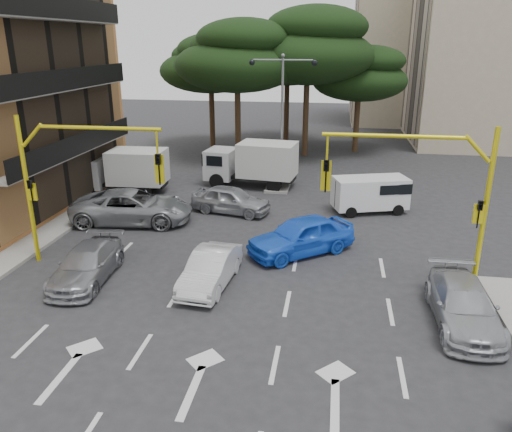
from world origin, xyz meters
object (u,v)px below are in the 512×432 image
(street_lamp_center, at_px, (282,96))
(car_silver_cross_b, at_px, (231,200))
(car_blue_compact, at_px, (301,236))
(signal_mast_left, at_px, (67,171))
(van_white, at_px, (370,194))
(box_truck_a, at_px, (122,172))
(signal_mast_right, at_px, (434,187))
(car_silver_parked, at_px, (463,305))
(car_silver_wagon, at_px, (87,264))
(car_silver_cross_a, at_px, (133,207))
(car_white_hatch, at_px, (210,269))
(box_truck_b, at_px, (251,164))

(street_lamp_center, relative_size, car_silver_cross_b, 1.84)
(car_silver_cross_b, bearing_deg, car_blue_compact, -127.25)
(signal_mast_left, distance_m, van_white, 15.15)
(box_truck_a, bearing_deg, van_white, -97.30)
(signal_mast_right, distance_m, street_lamp_center, 15.65)
(signal_mast_right, relative_size, car_silver_parked, 1.30)
(car_silver_wagon, height_order, car_silver_cross_a, car_silver_cross_a)
(car_white_hatch, relative_size, box_truck_b, 0.70)
(street_lamp_center, distance_m, car_silver_cross_a, 12.00)
(car_white_hatch, distance_m, box_truck_a, 13.52)
(street_lamp_center, bearing_deg, car_silver_cross_a, -125.66)
(signal_mast_left, height_order, car_silver_parked, signal_mast_left)
(van_white, xyz_separation_m, box_truck_a, (-14.33, 1.22, 0.36))
(car_silver_wagon, distance_m, car_silver_parked, 13.43)
(box_truck_a, bearing_deg, signal_mast_right, -124.25)
(signal_mast_right, bearing_deg, car_silver_cross_b, 140.17)
(car_silver_wagon, xyz_separation_m, car_silver_cross_b, (3.79, 8.62, 0.08))
(car_blue_compact, xyz_separation_m, car_silver_cross_b, (-4.06, 4.82, -0.09))
(car_blue_compact, xyz_separation_m, van_white, (3.19, 6.12, 0.15))
(car_silver_cross_a, xyz_separation_m, car_silver_cross_b, (4.54, 2.27, -0.10))
(car_silver_cross_b, distance_m, box_truck_a, 7.54)
(signal_mast_left, relative_size, box_truck_a, 1.12)
(signal_mast_left, distance_m, car_blue_compact, 9.77)
(car_blue_compact, distance_m, car_silver_parked, 7.36)
(signal_mast_right, xyz_separation_m, van_white, (-1.47, 8.58, -2.93))
(car_silver_wagon, bearing_deg, van_white, 37.85)
(van_white, height_order, box_truck_b, box_truck_b)
(car_white_hatch, height_order, box_truck_b, box_truck_b)
(car_blue_compact, distance_m, car_silver_wagon, 8.72)
(car_silver_cross_a, bearing_deg, box_truck_b, -39.87)
(signal_mast_left, xyz_separation_m, car_blue_compact, (8.94, 2.46, -3.08))
(car_silver_cross_b, bearing_deg, car_silver_wagon, 168.92)
(car_silver_cross_b, distance_m, box_truck_b, 5.30)
(car_silver_cross_a, relative_size, box_truck_b, 1.04)
(signal_mast_left, height_order, street_lamp_center, street_lamp_center)
(signal_mast_right, xyz_separation_m, car_silver_parked, (0.88, -2.37, -3.21))
(car_white_hatch, bearing_deg, box_truck_b, 98.08)
(signal_mast_left, bearing_deg, box_truck_a, 102.62)
(car_white_hatch, bearing_deg, street_lamp_center, 91.32)
(signal_mast_left, bearing_deg, car_silver_cross_a, 86.04)
(signal_mast_right, bearing_deg, box_truck_b, 124.17)
(street_lamp_center, relative_size, car_white_hatch, 1.95)
(car_blue_compact, height_order, box_truck_b, box_truck_b)
(box_truck_a, height_order, box_truck_b, box_truck_b)
(car_blue_compact, bearing_deg, box_truck_b, 162.56)
(car_white_hatch, bearing_deg, car_silver_cross_a, 137.24)
(car_white_hatch, height_order, car_silver_parked, car_silver_parked)
(signal_mast_left, relative_size, car_white_hatch, 1.51)
(street_lamp_center, relative_size, box_truck_a, 1.45)
(car_silver_cross_a, xyz_separation_m, van_white, (11.79, 3.58, 0.14))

